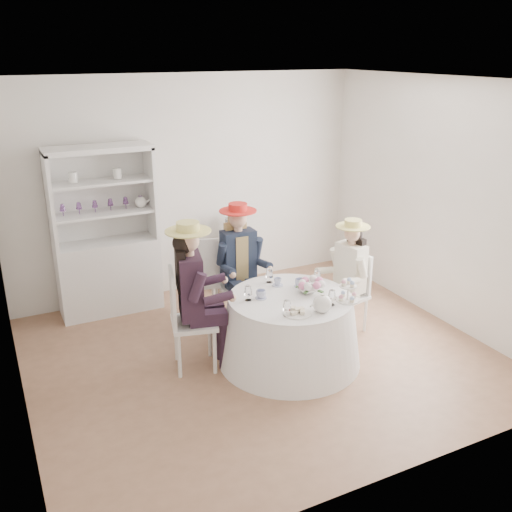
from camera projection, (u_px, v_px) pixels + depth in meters
name	position (u px, v px, depth m)	size (l,w,h in m)	color
ground	(260.00, 355.00, 5.86)	(4.50, 4.50, 0.00)	#865D43
ceiling	(261.00, 81.00, 4.93)	(4.50, 4.50, 0.00)	white
wall_back	(188.00, 186.00, 7.08)	(4.50, 4.50, 0.00)	silver
wall_front	(398.00, 312.00, 3.71)	(4.50, 4.50, 0.00)	silver
wall_left	(4.00, 268.00, 4.46)	(4.50, 4.50, 0.00)	silver
wall_right	(441.00, 203.00, 6.33)	(4.50, 4.50, 0.00)	silver
tea_table	(290.00, 329.00, 5.64)	(1.42, 1.42, 0.70)	white
hutch	(107.00, 255.00, 6.64)	(1.27, 0.71, 1.96)	silver
side_table	(236.00, 263.00, 7.41)	(0.43, 0.43, 0.67)	silver
hatbox	(236.00, 228.00, 7.24)	(0.27, 0.27, 0.27)	black
guest_left	(193.00, 288.00, 5.36)	(0.60, 0.56, 1.49)	silver
guest_mid	(239.00, 259.00, 6.21)	(0.51, 0.54, 1.42)	silver
guest_right	(349.00, 270.00, 6.12)	(0.51, 0.48, 1.28)	silver
spare_chair	(200.00, 277.00, 6.36)	(0.53, 0.53, 1.04)	silver
teacup_a	(261.00, 295.00, 5.47)	(0.10, 0.10, 0.08)	white
teacup_b	(278.00, 282.00, 5.77)	(0.08, 0.08, 0.07)	white
teacup_c	(300.00, 283.00, 5.74)	(0.10, 0.10, 0.08)	white
flower_bowl	(307.00, 291.00, 5.60)	(0.19, 0.19, 0.05)	white
flower_arrangement	(311.00, 284.00, 5.57)	(0.21, 0.21, 0.08)	pink
table_teapot	(322.00, 304.00, 5.19)	(0.24, 0.17, 0.18)	white
sandwich_plate	(297.00, 312.00, 5.16)	(0.26, 0.26, 0.06)	white
cupcake_stand	(348.00, 293.00, 5.42)	(0.22, 0.22, 0.21)	white
stemware_set	(291.00, 290.00, 5.49)	(0.87, 0.84, 0.15)	white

